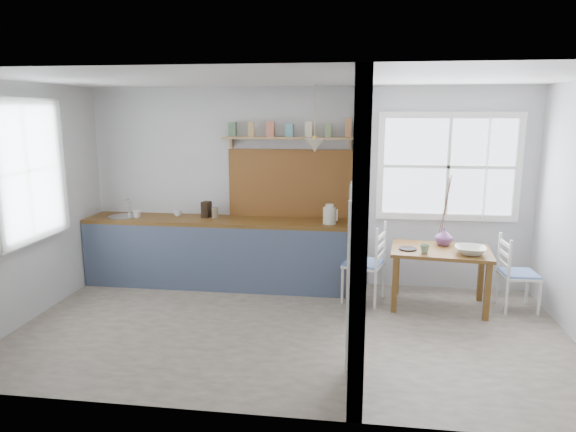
# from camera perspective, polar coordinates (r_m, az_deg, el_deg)

# --- Properties ---
(floor) EXTENTS (5.80, 3.20, 0.01)m
(floor) POSITION_cam_1_polar(r_m,az_deg,el_deg) (5.62, 0.20, -12.46)
(floor) COLOR gray
(floor) RESTS_ON ground
(ceiling) EXTENTS (5.80, 3.20, 0.01)m
(ceiling) POSITION_cam_1_polar(r_m,az_deg,el_deg) (5.14, 0.22, 15.06)
(ceiling) COLOR #BABABA
(ceiling) RESTS_ON walls
(walls) EXTENTS (5.81, 3.21, 2.60)m
(walls) POSITION_cam_1_polar(r_m,az_deg,el_deg) (5.22, 0.21, 0.67)
(walls) COLOR #BABABA
(walls) RESTS_ON floor
(partition) EXTENTS (0.12, 3.20, 2.60)m
(partition) POSITION_cam_1_polar(r_m,az_deg,el_deg) (5.21, 7.96, 2.22)
(partition) COLOR #BABABA
(partition) RESTS_ON floor
(kitchen_window) EXTENTS (0.10, 1.16, 1.50)m
(kitchen_window) POSITION_cam_1_polar(r_m,az_deg,el_deg) (6.23, -27.03, 4.44)
(kitchen_window) COLOR white
(kitchen_window) RESTS_ON walls
(nook_window) EXTENTS (1.76, 0.10, 1.30)m
(nook_window) POSITION_cam_1_polar(r_m,az_deg,el_deg) (6.77, 17.38, 5.23)
(nook_window) COLOR white
(nook_window) RESTS_ON walls
(counter) EXTENTS (3.50, 0.60, 0.90)m
(counter) POSITION_cam_1_polar(r_m,az_deg,el_deg) (6.91, -7.67, -3.90)
(counter) COLOR #563615
(counter) RESTS_ON floor
(sink) EXTENTS (0.40, 0.40, 0.02)m
(sink) POSITION_cam_1_polar(r_m,az_deg,el_deg) (7.24, -17.79, -0.11)
(sink) COLOR silver
(sink) RESTS_ON counter
(backsplash) EXTENTS (1.65, 0.03, 0.90)m
(backsplash) POSITION_cam_1_polar(r_m,az_deg,el_deg) (6.78, 0.26, 3.64)
(backsplash) COLOR brown
(backsplash) RESTS_ON walls
(shelf) EXTENTS (1.75, 0.20, 0.21)m
(shelf) POSITION_cam_1_polar(r_m,az_deg,el_deg) (6.64, 0.16, 9.11)
(shelf) COLOR #A57545
(shelf) RESTS_ON walls
(pendant_lamp) EXTENTS (0.26, 0.26, 0.16)m
(pendant_lamp) POSITION_cam_1_polar(r_m,az_deg,el_deg) (6.27, 2.99, 7.84)
(pendant_lamp) COLOR silver
(pendant_lamp) RESTS_ON ceiling
(utensil_rail) EXTENTS (0.02, 0.50, 0.02)m
(utensil_rail) POSITION_cam_1_polar(r_m,az_deg,el_deg) (6.04, 7.11, 3.52)
(utensil_rail) COLOR silver
(utensil_rail) RESTS_ON partition
(dining_table) EXTENTS (1.20, 0.87, 0.70)m
(dining_table) POSITION_cam_1_polar(r_m,az_deg,el_deg) (6.37, 16.44, -6.62)
(dining_table) COLOR #563615
(dining_table) RESTS_ON floor
(chair_left) EXTENTS (0.55, 0.55, 0.97)m
(chair_left) POSITION_cam_1_polar(r_m,az_deg,el_deg) (6.31, 8.40, -5.13)
(chair_left) COLOR silver
(chair_left) RESTS_ON floor
(chair_right) EXTENTS (0.42, 0.42, 0.88)m
(chair_right) POSITION_cam_1_polar(r_m,az_deg,el_deg) (6.57, 24.27, -5.82)
(chair_right) COLOR silver
(chair_right) RESTS_ON floor
(kettle) EXTENTS (0.23, 0.19, 0.25)m
(kettle) POSITION_cam_1_polar(r_m,az_deg,el_deg) (6.43, 4.63, 0.23)
(kettle) COLOR silver
(kettle) RESTS_ON counter
(mug_a) EXTENTS (0.13, 0.13, 0.10)m
(mug_a) POSITION_cam_1_polar(r_m,az_deg,el_deg) (7.08, -16.41, 0.21)
(mug_a) COLOR silver
(mug_a) RESTS_ON counter
(mug_b) EXTENTS (0.14, 0.14, 0.09)m
(mug_b) POSITION_cam_1_polar(r_m,az_deg,el_deg) (7.05, -12.12, 0.33)
(mug_b) COLOR silver
(mug_b) RESTS_ON counter
(knife_block) EXTENTS (0.12, 0.15, 0.21)m
(knife_block) POSITION_cam_1_polar(r_m,az_deg,el_deg) (6.90, -9.05, 0.73)
(knife_block) COLOR black
(knife_block) RESTS_ON counter
(jar) EXTENTS (0.11, 0.11, 0.14)m
(jar) POSITION_cam_1_polar(r_m,az_deg,el_deg) (6.83, -8.12, 0.34)
(jar) COLOR #74684B
(jar) RESTS_ON counter
(towel_magenta) EXTENTS (0.02, 0.03, 0.51)m
(towel_magenta) POSITION_cam_1_polar(r_m,az_deg,el_deg) (6.39, 6.58, -6.87)
(towel_magenta) COLOR #AD335D
(towel_magenta) RESTS_ON counter
(towel_orange) EXTENTS (0.02, 0.03, 0.45)m
(towel_orange) POSITION_cam_1_polar(r_m,az_deg,el_deg) (6.35, 6.56, -7.23)
(towel_orange) COLOR orange
(towel_orange) RESTS_ON counter
(bowl) EXTENTS (0.39, 0.39, 0.08)m
(bowl) POSITION_cam_1_polar(r_m,az_deg,el_deg) (6.16, 19.62, -3.61)
(bowl) COLOR beige
(bowl) RESTS_ON dining_table
(table_cup) EXTENTS (0.13, 0.13, 0.10)m
(table_cup) POSITION_cam_1_polar(r_m,az_deg,el_deg) (6.04, 14.95, -3.53)
(table_cup) COLOR gray
(table_cup) RESTS_ON dining_table
(plate) EXTENTS (0.22, 0.22, 0.02)m
(plate) POSITION_cam_1_polar(r_m,az_deg,el_deg) (6.16, 13.17, -3.57)
(plate) COLOR black
(plate) RESTS_ON dining_table
(vase) EXTENTS (0.27, 0.27, 0.22)m
(vase) POSITION_cam_1_polar(r_m,az_deg,el_deg) (6.44, 16.93, -2.19)
(vase) COLOR #744481
(vase) RESTS_ON dining_table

